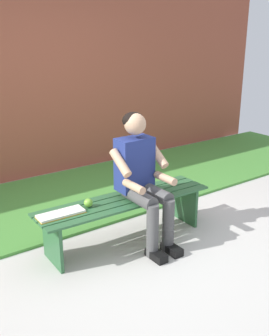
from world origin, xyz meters
The scene contains 5 objects.
grass_strip centered at (0.00, -1.25, 0.01)m, with size 9.00×1.78×0.03m, color #478C38.
bench_near centered at (0.00, 0.00, 0.33)m, with size 1.74×0.47×0.43m.
person_seated centered at (-0.12, 0.10, 0.68)m, with size 0.50×0.69×1.24m.
apple centered at (0.37, -0.05, 0.47)m, with size 0.08×0.08×0.08m, color #72B738.
book_open centered at (0.64, -0.03, 0.44)m, with size 0.42×0.17×0.02m.
Camera 1 is at (1.93, 2.84, 1.92)m, focal length 42.47 mm.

